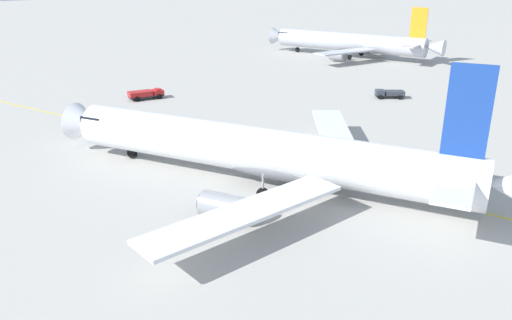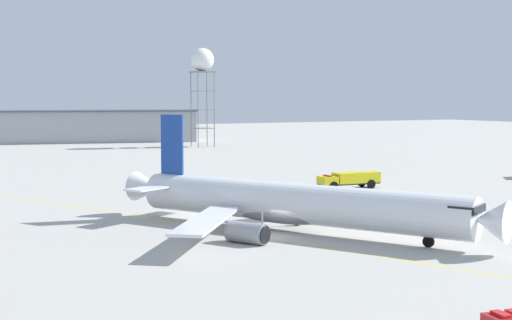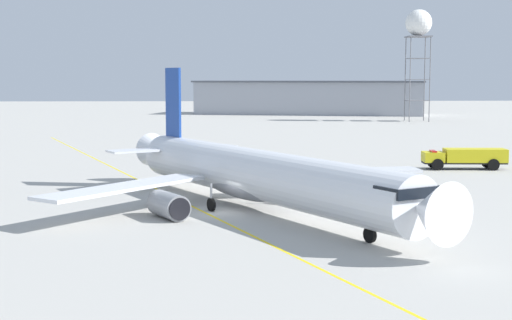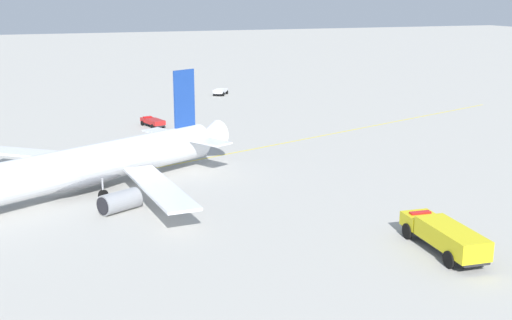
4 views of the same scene
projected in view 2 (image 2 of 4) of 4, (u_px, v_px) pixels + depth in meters
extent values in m
plane|color=#ADAAA3|center=(275.00, 235.00, 75.89)|extent=(600.00, 600.00, 0.00)
cylinder|color=white|center=(296.00, 203.00, 77.54)|extent=(21.64, 35.50, 4.17)
cone|color=white|center=(491.00, 221.00, 66.34)|extent=(4.91, 4.51, 3.96)
cone|color=white|center=(148.00, 187.00, 88.88)|extent=(5.01, 5.20, 3.54)
cube|color=black|center=(467.00, 208.00, 67.48)|extent=(4.26, 3.79, 0.70)
ellipsoid|color=slate|center=(280.00, 212.00, 78.69)|extent=(9.78, 13.84, 2.29)
cube|color=#193D93|center=(172.00, 144.00, 86.35)|extent=(1.72, 2.93, 6.93)
cube|color=white|center=(193.00, 182.00, 89.90)|extent=(6.49, 5.11, 0.20)
cube|color=white|center=(150.00, 188.00, 83.58)|extent=(6.49, 5.11, 0.20)
cube|color=white|center=(314.00, 196.00, 88.25)|extent=(16.77, 4.43, 0.28)
cube|color=white|center=(207.00, 220.00, 71.06)|extent=(12.72, 15.09, 0.28)
cylinder|color=gray|center=(326.00, 212.00, 84.66)|extent=(3.72, 4.53, 2.05)
cylinder|color=black|center=(342.00, 213.00, 83.52)|extent=(1.61, 0.96, 1.74)
cylinder|color=gray|center=(247.00, 233.00, 71.59)|extent=(3.72, 4.53, 2.05)
cylinder|color=black|center=(265.00, 235.00, 70.45)|extent=(1.61, 0.96, 1.74)
cylinder|color=#9EA0A5|center=(429.00, 232.00, 69.67)|extent=(0.20, 0.20, 1.77)
cylinder|color=black|center=(428.00, 242.00, 69.74)|extent=(0.78, 1.11, 1.10)
cylinder|color=#9EA0A5|center=(297.00, 213.00, 81.61)|extent=(0.20, 0.20, 1.77)
cylinder|color=black|center=(297.00, 221.00, 81.69)|extent=(0.78, 1.11, 1.10)
cylinder|color=#9EA0A5|center=(262.00, 221.00, 75.84)|extent=(0.20, 0.20, 1.77)
cylinder|color=black|center=(262.00, 230.00, 75.91)|extent=(0.78, 1.11, 1.10)
cube|color=red|center=(501.00, 314.00, 43.69)|extent=(0.78, 1.35, 0.16)
cube|color=#232326|center=(349.00, 184.00, 114.72)|extent=(10.07, 2.97, 0.20)
cube|color=yellow|center=(328.00, 180.00, 113.12)|extent=(2.58, 2.86, 1.20)
cube|color=black|center=(321.00, 179.00, 112.66)|extent=(0.23, 2.27, 0.67)
cube|color=yellow|center=(356.00, 177.00, 115.17)|extent=(7.51, 3.20, 1.60)
cube|color=red|center=(328.00, 176.00, 113.06)|extent=(0.73, 1.93, 0.16)
cylinder|color=black|center=(334.00, 186.00, 112.08)|extent=(1.42, 0.37, 1.40)
cylinder|color=black|center=(325.00, 184.00, 114.54)|extent=(1.42, 0.37, 1.40)
cylinder|color=black|center=(371.00, 184.00, 114.79)|extent=(1.42, 0.37, 1.40)
cylinder|color=black|center=(362.00, 182.00, 117.25)|extent=(1.42, 0.37, 1.40)
cylinder|color=slate|center=(198.00, 110.00, 209.58)|extent=(0.24, 0.24, 21.18)
cylinder|color=slate|center=(214.00, 110.00, 211.94)|extent=(0.24, 0.24, 21.18)
cylinder|color=slate|center=(207.00, 110.00, 216.37)|extent=(0.24, 0.24, 21.18)
cylinder|color=slate|center=(191.00, 110.00, 214.01)|extent=(0.24, 0.24, 21.18)
cube|color=slate|center=(203.00, 128.00, 213.42)|extent=(5.23, 5.23, 0.16)
cube|color=slate|center=(203.00, 110.00, 212.98)|extent=(5.23, 5.23, 0.16)
cube|color=slate|center=(202.00, 91.00, 212.53)|extent=(5.23, 5.23, 0.16)
cube|color=slate|center=(202.00, 72.00, 212.08)|extent=(5.83, 5.83, 0.30)
sphere|color=white|center=(202.00, 60.00, 211.79)|extent=(6.63, 6.63, 6.63)
cube|color=#999EA8|center=(87.00, 127.00, 236.45)|extent=(69.63, 32.73, 9.64)
cube|color=#4C515B|center=(87.00, 111.00, 236.03)|extent=(71.07, 34.17, 0.50)
cube|color=yellow|center=(255.00, 236.00, 75.69)|extent=(59.61, 160.53, 0.01)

